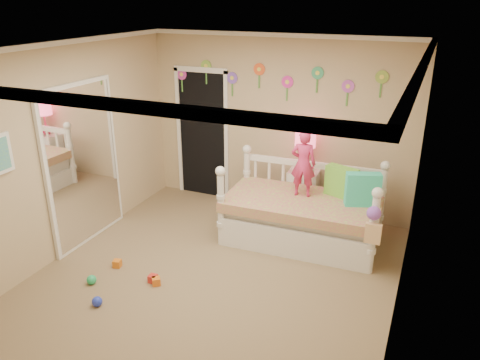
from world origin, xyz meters
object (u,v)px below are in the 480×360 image
at_px(daybed, 302,203).
at_px(nightstand, 302,194).
at_px(table_lamp, 305,143).
at_px(child, 303,164).

height_order(daybed, nightstand, daybed).
height_order(daybed, table_lamp, table_lamp).
distance_m(child, table_lamp, 0.64).
relative_size(daybed, child, 2.28).
distance_m(daybed, nightstand, 0.77).
bearing_deg(daybed, child, 110.68).
height_order(daybed, child, child).
bearing_deg(nightstand, daybed, -78.15).
bearing_deg(child, table_lamp, -82.66).
bearing_deg(child, nightstand, -82.66).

